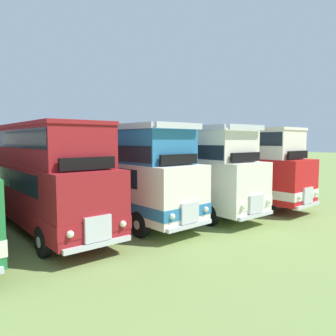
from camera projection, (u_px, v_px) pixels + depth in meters
name	position (u px, v px, depth m)	size (l,w,h in m)	color
bus_sixth_in_row	(43.00, 172.00, 13.56)	(2.69, 9.82, 4.49)	maroon
bus_seventh_in_row	(115.00, 170.00, 15.93)	(2.89, 10.57, 4.52)	silver
bus_eighth_in_row	(172.00, 166.00, 18.06)	(2.72, 11.39, 4.52)	silver
bus_ninth_in_row	(218.00, 162.00, 20.08)	(2.89, 11.54, 4.49)	red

